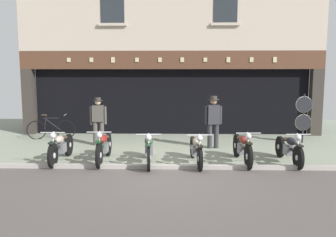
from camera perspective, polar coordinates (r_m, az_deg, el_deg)
The scene contains 14 objects.
ground at distance 7.62m, azimuth -0.31°, elevation -10.87°, with size 23.84×22.00×0.18m.
shop_facade at distance 15.22m, azimuth 0.61°, elevation 5.18°, with size 12.14×4.42×6.84m.
motorcycle_far_left at distance 9.69m, azimuth -17.59°, elevation -4.48°, with size 0.62×1.99×0.92m.
motorcycle_left at distance 9.38m, azimuth -10.75°, elevation -4.57°, with size 0.62×2.05×0.94m.
motorcycle_center_left at distance 9.01m, azimuth -3.23°, elevation -5.01°, with size 0.62×2.06×0.92m.
motorcycle_center at distance 9.01m, azimuth 4.76°, elevation -5.09°, with size 0.62×1.99×0.90m.
motorcycle_center_right at distance 9.31m, azimuth 12.42°, elevation -4.73°, with size 0.62×2.02×0.93m.
motorcycle_right at distance 9.63m, azimuth 19.71°, elevation -4.70°, with size 0.62×1.95×0.90m.
salesman_left at distance 11.61m, azimuth -11.67°, elevation -0.10°, with size 0.56×0.32×1.61m.
shopkeeper_center at distance 10.98m, azimuth 7.64°, elevation -0.12°, with size 0.55×0.36×1.69m.
tyre_sign_pole at distance 12.64m, azimuth 21.88°, elevation 0.68°, with size 0.57×0.06×1.71m.
advert_board_near at distance 13.90m, azimuth -9.86°, elevation 5.11°, with size 0.72×0.03×0.98m.
advert_board_far at distance 14.18m, azimuth -14.45°, elevation 4.87°, with size 0.81×0.03×1.10m.
leaning_bicycle at distance 13.31m, azimuth -19.13°, elevation -1.66°, with size 1.76×0.50×0.94m.
Camera 1 is at (0.23, -8.23, 2.31)m, focal length 36.18 mm.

